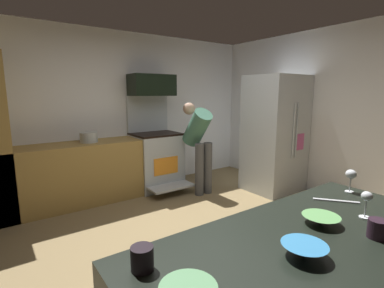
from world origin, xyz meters
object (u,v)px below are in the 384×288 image
(oven_range, at_px, (156,158))
(stock_pot, at_px, (89,137))
(wine_glass_near, at_px, (367,199))
(mug_tea, at_px, (142,258))
(mug_coffee, at_px, (378,229))
(wine_glass_mid, at_px, (351,175))
(refrigerator, at_px, (275,134))
(person_cook, at_px, (199,140))
(microwave, at_px, (152,85))
(mixing_bowl_small, at_px, (304,251))
(mixing_bowl_prep, at_px, (321,220))

(oven_range, distance_m, stock_pot, 1.19)
(wine_glass_near, xyz_separation_m, mug_tea, (-1.26, 0.30, -0.07))
(oven_range, xyz_separation_m, mug_coffee, (-0.74, -3.69, 0.43))
(wine_glass_mid, distance_m, stock_pot, 3.42)
(oven_range, xyz_separation_m, refrigerator, (1.56, -1.23, 0.43))
(wine_glass_mid, relative_size, mug_tea, 1.68)
(person_cook, height_order, mug_tea, person_cook)
(oven_range, distance_m, microwave, 1.23)
(person_cook, bearing_deg, mug_tea, -130.56)
(mixing_bowl_small, distance_m, mixing_bowl_prep, 0.39)
(mug_tea, bearing_deg, wine_glass_mid, -1.06)
(stock_pot, bearing_deg, microwave, 4.16)
(microwave, relative_size, wine_glass_near, 4.65)
(mixing_bowl_prep, bearing_deg, stock_pot, 94.54)
(mixing_bowl_small, relative_size, mixing_bowl_prep, 1.00)
(person_cook, distance_m, mug_tea, 3.49)
(wine_glass_near, bearing_deg, microwave, 81.51)
(person_cook, distance_m, wine_glass_mid, 2.76)
(microwave, xyz_separation_m, refrigerator, (1.56, -1.32, -0.80))
(person_cook, height_order, wine_glass_mid, person_cook)
(microwave, xyz_separation_m, mixing_bowl_prep, (-0.82, -3.53, -0.82))
(wine_glass_near, xyz_separation_m, stock_pot, (-0.56, 3.56, -0.04))
(mug_coffee, bearing_deg, mixing_bowl_prep, 108.77)
(wine_glass_near, bearing_deg, mug_tea, 166.72)
(oven_range, xyz_separation_m, person_cook, (0.46, -0.60, 0.35))
(oven_range, distance_m, person_cook, 0.83)
(oven_range, height_order, wine_glass_mid, oven_range)
(refrigerator, xyz_separation_m, stock_pot, (-2.66, 1.24, 0.03))
(mixing_bowl_small, distance_m, wine_glass_near, 0.65)
(oven_range, height_order, stock_pot, oven_range)
(wine_glass_mid, height_order, stock_pot, wine_glass_mid)
(mixing_bowl_prep, xyz_separation_m, stock_pot, (-0.27, 3.45, 0.05))
(mixing_bowl_prep, height_order, mug_tea, mug_tea)
(oven_range, distance_m, mixing_bowl_prep, 3.56)
(microwave, xyz_separation_m, person_cook, (0.46, -0.69, -0.88))
(wine_glass_near, height_order, mug_tea, wine_glass_near)
(mug_coffee, relative_size, mug_tea, 0.95)
(refrigerator, height_order, mug_tea, refrigerator)
(person_cook, bearing_deg, mixing_bowl_small, -118.98)
(refrigerator, height_order, wine_glass_near, refrigerator)
(microwave, relative_size, refrigerator, 0.39)
(mixing_bowl_small, bearing_deg, microwave, 72.04)
(mixing_bowl_small, xyz_separation_m, wine_glass_near, (0.65, 0.03, 0.09))
(mug_coffee, bearing_deg, wine_glass_near, 35.90)
(refrigerator, bearing_deg, mixing_bowl_prep, -137.15)
(oven_range, bearing_deg, mug_tea, -119.09)
(microwave, xyz_separation_m, wine_glass_mid, (-0.17, -3.37, -0.72))
(mug_tea, bearing_deg, oven_range, 60.91)
(mixing_bowl_prep, distance_m, wine_glass_near, 0.31)
(refrigerator, relative_size, mug_tea, 18.92)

